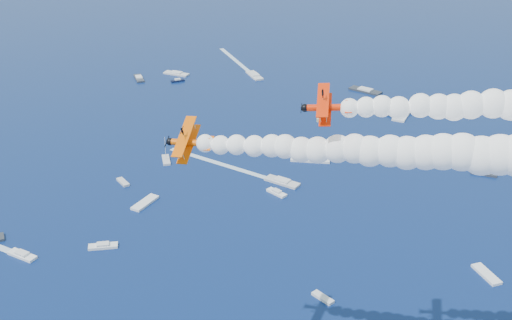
# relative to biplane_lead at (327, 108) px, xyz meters

# --- Properties ---
(biplane_lead) EXTENTS (8.64, 10.19, 7.79)m
(biplane_lead) POSITION_rel_biplane_lead_xyz_m (0.00, 0.00, 0.00)
(biplane_lead) COLOR #FF2B05
(biplane_trail) EXTENTS (8.68, 10.82, 9.09)m
(biplane_trail) POSITION_rel_biplane_lead_xyz_m (-21.99, 0.30, -7.97)
(biplane_trail) COLOR #FC5F05
(smoke_trail_trail) EXTENTS (56.18, 13.42, 10.54)m
(smoke_trail_trail) POSITION_rel_biplane_lead_xyz_m (5.64, -1.57, -5.88)
(smoke_trail_trail) COLOR white
(spectator_boats) EXTENTS (200.68, 160.29, 0.70)m
(spectator_boats) POSITION_rel_biplane_lead_xyz_m (-14.12, 110.52, -58.31)
(spectator_boats) COLOR silver
(spectator_boats) RESTS_ON ground
(boat_wakes) EXTENTS (93.37, 182.26, 0.04)m
(boat_wakes) POSITION_rel_biplane_lead_xyz_m (-67.17, 109.25, -58.63)
(boat_wakes) COLOR white
(boat_wakes) RESTS_ON ground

